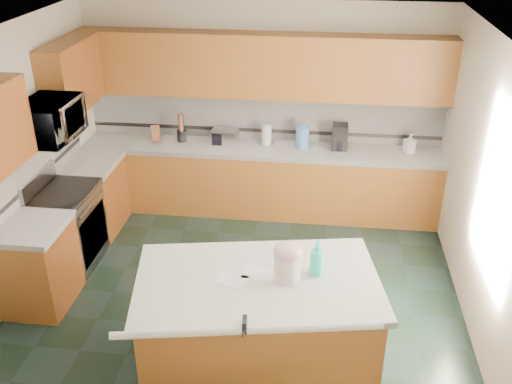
# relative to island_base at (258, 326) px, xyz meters

# --- Properties ---
(floor) EXTENTS (4.60, 4.60, 0.00)m
(floor) POSITION_rel_island_base_xyz_m (-0.31, 0.85, -0.43)
(floor) COLOR black
(floor) RESTS_ON ground
(ceiling) EXTENTS (4.60, 4.60, 0.00)m
(ceiling) POSITION_rel_island_base_xyz_m (-0.31, 0.85, 2.27)
(ceiling) COLOR white
(ceiling) RESTS_ON ground
(wall_back) EXTENTS (4.60, 0.04, 2.70)m
(wall_back) POSITION_rel_island_base_xyz_m (-0.31, 3.17, 0.92)
(wall_back) COLOR beige
(wall_back) RESTS_ON ground
(wall_front) EXTENTS (4.60, 0.04, 2.70)m
(wall_front) POSITION_rel_island_base_xyz_m (-0.31, -1.47, 0.92)
(wall_front) COLOR beige
(wall_front) RESTS_ON ground
(wall_left) EXTENTS (0.04, 4.60, 2.70)m
(wall_left) POSITION_rel_island_base_xyz_m (-2.63, 0.85, 0.92)
(wall_left) COLOR beige
(wall_left) RESTS_ON ground
(wall_right) EXTENTS (0.04, 4.60, 2.70)m
(wall_right) POSITION_rel_island_base_xyz_m (2.01, 0.85, 0.92)
(wall_right) COLOR beige
(wall_right) RESTS_ON ground
(back_base_cab) EXTENTS (4.60, 0.60, 0.86)m
(back_base_cab) POSITION_rel_island_base_xyz_m (-0.31, 2.85, 0.00)
(back_base_cab) COLOR #4A220C
(back_base_cab) RESTS_ON ground
(back_countertop) EXTENTS (4.60, 0.64, 0.06)m
(back_countertop) POSITION_rel_island_base_xyz_m (-0.31, 2.85, 0.46)
(back_countertop) COLOR white
(back_countertop) RESTS_ON back_base_cab
(back_upper_cab) EXTENTS (4.60, 0.33, 0.78)m
(back_upper_cab) POSITION_rel_island_base_xyz_m (-0.31, 2.99, 1.51)
(back_upper_cab) COLOR #4A220C
(back_upper_cab) RESTS_ON wall_back
(back_backsplash) EXTENTS (4.60, 0.02, 0.63)m
(back_backsplash) POSITION_rel_island_base_xyz_m (-0.31, 3.14, 0.81)
(back_backsplash) COLOR silver
(back_backsplash) RESTS_ON back_countertop
(back_accent_band) EXTENTS (4.60, 0.01, 0.05)m
(back_accent_band) POSITION_rel_island_base_xyz_m (-0.31, 3.14, 0.61)
(back_accent_band) COLOR black
(back_accent_band) RESTS_ON back_countertop
(left_base_cab_rear) EXTENTS (0.60, 0.82, 0.86)m
(left_base_cab_rear) POSITION_rel_island_base_xyz_m (-2.31, 2.14, 0.00)
(left_base_cab_rear) COLOR #4A220C
(left_base_cab_rear) RESTS_ON ground
(left_counter_rear) EXTENTS (0.64, 0.82, 0.06)m
(left_counter_rear) POSITION_rel_island_base_xyz_m (-2.31, 2.14, 0.46)
(left_counter_rear) COLOR white
(left_counter_rear) RESTS_ON left_base_cab_rear
(left_base_cab_front) EXTENTS (0.60, 0.72, 0.86)m
(left_base_cab_front) POSITION_rel_island_base_xyz_m (-2.31, 0.61, 0.00)
(left_base_cab_front) COLOR #4A220C
(left_base_cab_front) RESTS_ON ground
(left_counter_front) EXTENTS (0.64, 0.72, 0.06)m
(left_counter_front) POSITION_rel_island_base_xyz_m (-2.31, 0.61, 0.46)
(left_counter_front) COLOR white
(left_counter_front) RESTS_ON left_base_cab_front
(left_backsplash) EXTENTS (0.02, 2.30, 0.63)m
(left_backsplash) POSITION_rel_island_base_xyz_m (-2.60, 1.40, 0.81)
(left_backsplash) COLOR silver
(left_backsplash) RESTS_ON wall_left
(left_accent_band) EXTENTS (0.01, 2.30, 0.05)m
(left_accent_band) POSITION_rel_island_base_xyz_m (-2.60, 1.40, 0.61)
(left_accent_band) COLOR black
(left_accent_band) RESTS_ON wall_left
(left_upper_cab_rear) EXTENTS (0.33, 1.09, 0.78)m
(left_upper_cab_rear) POSITION_rel_island_base_xyz_m (-2.45, 2.28, 1.51)
(left_upper_cab_rear) COLOR #4A220C
(left_upper_cab_rear) RESTS_ON wall_left
(range_body) EXTENTS (0.60, 0.76, 0.88)m
(range_body) POSITION_rel_island_base_xyz_m (-2.31, 1.35, 0.01)
(range_body) COLOR #B7B7BC
(range_body) RESTS_ON ground
(range_oven_door) EXTENTS (0.02, 0.68, 0.55)m
(range_oven_door) POSITION_rel_island_base_xyz_m (-2.02, 1.35, -0.03)
(range_oven_door) COLOR black
(range_oven_door) RESTS_ON range_body
(range_cooktop) EXTENTS (0.62, 0.78, 0.04)m
(range_cooktop) POSITION_rel_island_base_xyz_m (-2.31, 1.35, 0.47)
(range_cooktop) COLOR black
(range_cooktop) RESTS_ON range_body
(range_handle) EXTENTS (0.02, 0.66, 0.02)m
(range_handle) POSITION_rel_island_base_xyz_m (-1.99, 1.35, 0.35)
(range_handle) COLOR #B7B7BC
(range_handle) RESTS_ON range_body
(range_backguard) EXTENTS (0.06, 0.76, 0.18)m
(range_backguard) POSITION_rel_island_base_xyz_m (-2.57, 1.35, 0.59)
(range_backguard) COLOR #B7B7BC
(range_backguard) RESTS_ON range_body
(microwave) EXTENTS (0.50, 0.73, 0.41)m
(microwave) POSITION_rel_island_base_xyz_m (-2.31, 1.35, 1.30)
(microwave) COLOR #B7B7BC
(microwave) RESTS_ON wall_left
(island_base) EXTENTS (2.10, 1.43, 0.86)m
(island_base) POSITION_rel_island_base_xyz_m (0.00, 0.00, 0.00)
(island_base) COLOR #4A220C
(island_base) RESTS_ON ground
(island_top) EXTENTS (2.22, 1.55, 0.06)m
(island_top) POSITION_rel_island_base_xyz_m (0.00, 0.00, 0.46)
(island_top) COLOR white
(island_top) RESTS_ON island_base
(island_bullnose) EXTENTS (2.01, 0.42, 0.06)m
(island_bullnose) POSITION_rel_island_base_xyz_m (0.00, -0.60, 0.46)
(island_bullnose) COLOR white
(island_bullnose) RESTS_ON island_base
(treat_jar) EXTENTS (0.26, 0.26, 0.23)m
(treat_jar) POSITION_rel_island_base_xyz_m (0.24, 0.05, 0.61)
(treat_jar) COLOR silver
(treat_jar) RESTS_ON island_top
(treat_jar_lid) EXTENTS (0.24, 0.24, 0.15)m
(treat_jar_lid) POSITION_rel_island_base_xyz_m (0.24, 0.05, 0.76)
(treat_jar_lid) COLOR #DCA4B3
(treat_jar_lid) RESTS_ON treat_jar
(treat_jar_knob) EXTENTS (0.08, 0.03, 0.03)m
(treat_jar_knob) POSITION_rel_island_base_xyz_m (0.24, 0.05, 0.81)
(treat_jar_knob) COLOR tan
(treat_jar_knob) RESTS_ON treat_jar_lid
(treat_jar_knob_end_l) EXTENTS (0.04, 0.04, 0.04)m
(treat_jar_knob_end_l) POSITION_rel_island_base_xyz_m (0.20, 0.05, 0.81)
(treat_jar_knob_end_l) COLOR tan
(treat_jar_knob_end_l) RESTS_ON treat_jar_lid
(treat_jar_knob_end_r) EXTENTS (0.04, 0.04, 0.04)m
(treat_jar_knob_end_r) POSITION_rel_island_base_xyz_m (0.28, 0.05, 0.81)
(treat_jar_knob_end_r) COLOR tan
(treat_jar_knob_end_r) RESTS_ON treat_jar_lid
(soap_bottle_island) EXTENTS (0.15, 0.15, 0.32)m
(soap_bottle_island) POSITION_rel_island_base_xyz_m (0.48, 0.15, 0.65)
(soap_bottle_island) COLOR #23B9AD
(soap_bottle_island) RESTS_ON island_top
(paper_sheet_a) EXTENTS (0.29, 0.23, 0.00)m
(paper_sheet_a) POSITION_rel_island_base_xyz_m (-0.00, 0.10, 0.49)
(paper_sheet_a) COLOR white
(paper_sheet_a) RESTS_ON island_top
(paper_sheet_b) EXTENTS (0.31, 0.26, 0.00)m
(paper_sheet_b) POSITION_rel_island_base_xyz_m (-0.23, -0.02, 0.49)
(paper_sheet_b) COLOR white
(paper_sheet_b) RESTS_ON island_top
(clamp_body) EXTENTS (0.04, 0.12, 0.10)m
(clamp_body) POSITION_rel_island_base_xyz_m (-0.03, -0.58, 0.50)
(clamp_body) COLOR black
(clamp_body) RESTS_ON island_top
(clamp_handle) EXTENTS (0.02, 0.08, 0.02)m
(clamp_handle) POSITION_rel_island_base_xyz_m (-0.03, -0.65, 0.48)
(clamp_handle) COLOR black
(clamp_handle) RESTS_ON island_top
(knife_block) EXTENTS (0.16, 0.18, 0.23)m
(knife_block) POSITION_rel_island_base_xyz_m (-1.70, 2.90, 0.59)
(knife_block) COLOR #472814
(knife_block) RESTS_ON back_countertop
(utensil_crock) EXTENTS (0.12, 0.12, 0.15)m
(utensil_crock) POSITION_rel_island_base_xyz_m (-1.36, 2.93, 0.57)
(utensil_crock) COLOR black
(utensil_crock) RESTS_ON back_countertop
(utensil_bundle) EXTENTS (0.07, 0.07, 0.22)m
(utensil_bundle) POSITION_rel_island_base_xyz_m (-1.36, 2.93, 0.75)
(utensil_bundle) COLOR #472814
(utensil_bundle) RESTS_ON utensil_crock
(toaster_oven) EXTENTS (0.35, 0.26, 0.19)m
(toaster_oven) POSITION_rel_island_base_xyz_m (-0.79, 2.90, 0.59)
(toaster_oven) COLOR #B7B7BC
(toaster_oven) RESTS_ON back_countertop
(toaster_oven_door) EXTENTS (0.29, 0.01, 0.15)m
(toaster_oven_door) POSITION_rel_island_base_xyz_m (-0.79, 2.80, 0.59)
(toaster_oven_door) COLOR black
(toaster_oven_door) RESTS_ON toaster_oven
(paper_towel) EXTENTS (0.13, 0.13, 0.28)m
(paper_towel) POSITION_rel_island_base_xyz_m (-0.24, 2.95, 0.63)
(paper_towel) COLOR white
(paper_towel) RESTS_ON back_countertop
(paper_towel_base) EXTENTS (0.19, 0.19, 0.01)m
(paper_towel_base) POSITION_rel_island_base_xyz_m (-0.24, 2.95, 0.50)
(paper_towel_base) COLOR #B7B7BC
(paper_towel_base) RESTS_ON back_countertop
(water_jug) EXTENTS (0.17, 0.17, 0.28)m
(water_jug) POSITION_rel_island_base_xyz_m (0.22, 2.91, 0.63)
(water_jug) COLOR #4F7BC7
(water_jug) RESTS_ON back_countertop
(water_jug_neck) EXTENTS (0.08, 0.08, 0.04)m
(water_jug_neck) POSITION_rel_island_base_xyz_m (0.22, 2.91, 0.79)
(water_jug_neck) COLOR #4F7BC7
(water_jug_neck) RESTS_ON water_jug
(coffee_maker) EXTENTS (0.19, 0.21, 0.32)m
(coffee_maker) POSITION_rel_island_base_xyz_m (0.69, 2.93, 0.65)
(coffee_maker) COLOR black
(coffee_maker) RESTS_ON back_countertop
(coffee_carafe) EXTENTS (0.13, 0.13, 0.13)m
(coffee_carafe) POSITION_rel_island_base_xyz_m (0.69, 2.89, 0.56)
(coffee_carafe) COLOR black
(coffee_carafe) RESTS_ON back_countertop
(soap_bottle_back) EXTENTS (0.15, 0.15, 0.26)m
(soap_bottle_back) POSITION_rel_island_base_xyz_m (1.55, 2.90, 0.62)
(soap_bottle_back) COLOR white
(soap_bottle_back) RESTS_ON back_countertop
(soap_back_cap) EXTENTS (0.02, 0.02, 0.03)m
(soap_back_cap) POSITION_rel_island_base_xyz_m (1.55, 2.90, 0.76)
(soap_back_cap) COLOR red
(soap_back_cap) RESTS_ON soap_bottle_back
(window_light_proxy) EXTENTS (0.02, 1.40, 1.10)m
(window_light_proxy) POSITION_rel_island_base_xyz_m (1.98, 0.65, 1.07)
(window_light_proxy) COLOR white
(window_light_proxy) RESTS_ON wall_right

